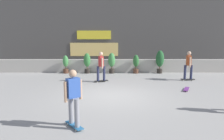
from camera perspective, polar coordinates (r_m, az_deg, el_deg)
ground_plane at (r=9.48m, az=-0.01°, el=-6.88°), size 48.00×48.00×0.00m
planter_wall at (r=15.26m, az=0.02°, el=1.12°), size 18.00×0.40×0.90m
building_backdrop at (r=19.10m, az=0.02°, el=11.21°), size 20.00×2.08×6.50m
potted_plant_0 at (r=15.12m, az=-12.08°, el=1.64°), size 0.38×0.38×1.23m
potted_plant_1 at (r=14.86m, az=-6.54°, el=2.16°), size 0.46×0.46×1.39m
potted_plant_2 at (r=14.76m, az=-0.02°, el=2.23°), size 0.47×0.47×1.41m
potted_plant_3 at (r=14.87m, az=6.43°, el=1.80°), size 0.40×0.40×1.27m
potted_plant_4 at (r=15.11m, az=12.62°, el=2.60°), size 0.55×0.55×1.57m
skater_far_left at (r=12.04m, az=-2.85°, el=1.22°), size 0.82×0.53×1.70m
skater_by_wall_right at (r=13.19m, az=19.66°, el=1.40°), size 0.80×0.56×1.70m
skater_foreground at (r=6.24m, az=-10.11°, el=-6.76°), size 0.64×0.76×1.70m
skateboard_near_camera at (r=11.00m, az=19.15°, el=-4.77°), size 0.52×0.81×0.08m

